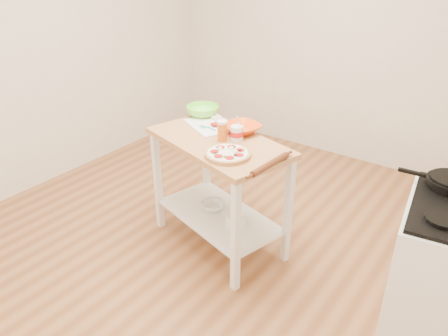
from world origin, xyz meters
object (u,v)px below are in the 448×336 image
cutting_board (212,125)px  spatula (207,128)px  prep_island (219,171)px  pizza (228,154)px  rolling_pin (270,165)px  shelf_bin (235,223)px  green_bowl (203,111)px  knife (216,116)px  orange_bowl (242,128)px  shelf_glass_bowl (213,206)px  beer_pint (222,131)px  yogurt_tub (237,133)px

cutting_board → spatula: cutting_board is taller
prep_island → pizza: size_ratio=3.83×
pizza → rolling_pin: size_ratio=0.85×
cutting_board → shelf_bin: 0.78m
cutting_board → shelf_bin: bearing=-6.7°
spatula → green_bowl: size_ratio=0.59×
knife → cutting_board: bearing=-68.0°
prep_island → cutting_board: (-0.21, 0.19, 0.26)m
spatula → green_bowl: bearing=149.7°
pizza → green_bowl: green_bowl is taller
cutting_board → orange_bowl: (0.27, 0.02, 0.02)m
shelf_glass_bowl → knife: bearing=122.6°
shelf_glass_bowl → shelf_bin: bearing=-21.5°
beer_pint → shelf_bin: bearing=-25.7°
prep_island → shelf_bin: 0.40m
beer_pint → shelf_bin: (0.19, -0.09, -0.66)m
prep_island → rolling_pin: rolling_pin is taller
spatula → orange_bowl: bearing=38.3°
prep_island → orange_bowl: (0.06, 0.21, 0.29)m
prep_island → beer_pint: (0.03, 0.01, 0.33)m
knife → shelf_bin: (0.49, -0.42, -0.60)m
beer_pint → shelf_glass_bowl: size_ratio=0.77×
orange_bowl → shelf_glass_bowl: orange_bowl is taller
beer_pint → knife: bearing=133.0°
prep_island → rolling_pin: size_ratio=3.25×
spatula → rolling_pin: (0.71, -0.27, 0.01)m
pizza → yogurt_tub: (-0.10, 0.25, 0.04)m
green_bowl → shelf_glass_bowl: bearing=-42.1°
prep_island → knife: size_ratio=4.40×
beer_pint → shelf_bin: 0.69m
prep_island → cutting_board: 0.39m
spatula → orange_bowl: size_ratio=0.59×
spatula → shelf_bin: size_ratio=1.48×
spatula → beer_pint: (0.21, -0.10, 0.06)m
spatula → yogurt_tub: bearing=7.5°
green_bowl → shelf_bin: 0.96m
knife → rolling_pin: (0.80, -0.49, 0.00)m
pizza → cutting_board: size_ratio=0.63×
orange_bowl → shelf_glass_bowl: size_ratio=1.38×
rolling_pin → green_bowl: bearing=152.6°
green_bowl → shelf_glass_bowl: (0.31, -0.28, -0.65)m
knife → prep_island: bearing=-54.0°
yogurt_tub → pizza: bearing=-68.5°
beer_pint → rolling_pin: (0.50, -0.17, -0.05)m
spatula → rolling_pin: size_ratio=0.43×
prep_island → green_bowl: 0.59m
knife → shelf_bin: bearing=-43.9°
knife → rolling_pin: 0.94m
rolling_pin → yogurt_tub: bearing=151.0°
orange_bowl → prep_island: bearing=-105.1°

